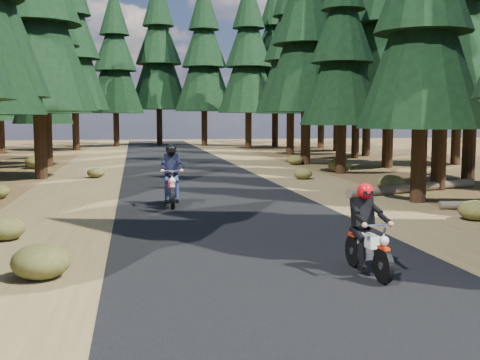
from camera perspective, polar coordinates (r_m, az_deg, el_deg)
name	(u,v)px	position (r m, az deg, el deg)	size (l,w,h in m)	color
ground	(252,238)	(13.02, 1.16, -5.49)	(120.00, 120.00, 0.00)	#4B391A
road	(219,205)	(17.88, -1.96, -2.35)	(6.00, 100.00, 0.01)	black
shoulder_l	(59,209)	(17.83, -16.77, -2.63)	(3.20, 100.00, 0.01)	brown
shoulder_r	(366,201)	(19.07, 11.87, -1.96)	(3.20, 100.00, 0.01)	brown
pine_forest	(177,20)	(34.07, -5.97, 14.86)	(34.59, 55.08, 16.32)	black
log_near	(415,188)	(21.77, 16.24, -0.69)	(0.32, 0.32, 6.21)	#4C4233
understory_shrubs	(248,183)	(21.08, 0.79, -0.33)	(15.72, 29.56, 0.69)	#474C1E
rider_lead	(368,245)	(10.09, 12.05, -6.05)	(0.61, 1.71, 1.50)	silver
rider_follow	(172,186)	(17.63, -6.50, -0.55)	(0.66, 2.03, 1.79)	#9D0A16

